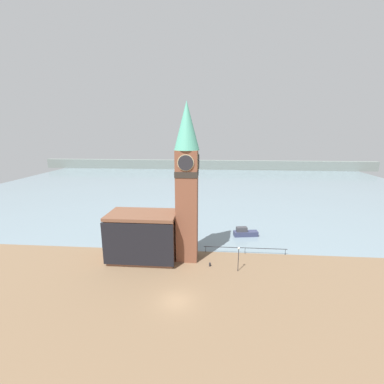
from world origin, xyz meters
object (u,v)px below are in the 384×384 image
Objects in this scene: lamp_post at (239,254)px; clock_tower at (187,180)px; pier_building at (143,236)px; mooring_bollard_near at (210,264)px; boat_near at (245,233)px.

clock_tower is at bearing 156.44° from lamp_post.
pier_building is at bearing 169.83° from lamp_post.
pier_building is 11.43m from mooring_bollard_near.
lamp_post is (4.14, -1.08, 2.35)m from mooring_bollard_near.
clock_tower is at bearing 6.11° from pier_building.
pier_building is 15.17m from lamp_post.
boat_near is 14.08m from mooring_bollard_near.
boat_near is at bearing 43.83° from clock_tower.
lamp_post is at bearing -109.53° from boat_near.
mooring_bollard_near is 0.16× the size of lamp_post.
lamp_post reaches higher than mooring_bollard_near.
pier_building reaches higher than mooring_bollard_near.
clock_tower reaches higher than mooring_bollard_near.
boat_near is (10.44, 10.02, -12.33)m from clock_tower.
mooring_bollard_near is (3.71, -2.35, -12.68)m from clock_tower.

